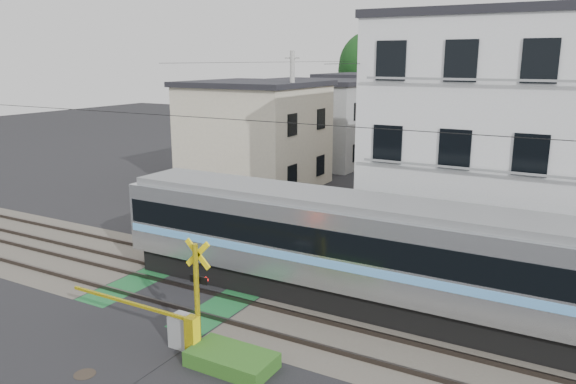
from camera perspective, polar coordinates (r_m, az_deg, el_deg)
The scene contains 13 objects.
ground at distance 19.89m, azimuth -9.38°, elevation -9.17°, with size 120.00×120.00×0.00m, color black.
track_bed at distance 19.87m, azimuth -9.39°, elevation -9.07°, with size 120.00×120.00×0.14m.
commuter_train at distance 17.55m, azimuth 7.26°, elevation -5.82°, with size 16.62×2.63×3.45m.
crossing_signal_near at distance 15.53m, azimuth -10.47°, elevation -13.06°, with size 4.74×0.65×3.09m.
crossing_signal_far at distance 23.87m, azimuth -8.83°, elevation -3.47°, with size 4.74×0.65×3.09m.
apartment_block at distance 24.08m, azimuth 21.72°, elevation 5.50°, with size 10.20×8.36×9.30m.
houses_row at distance 41.94m, azimuth 13.58°, elevation 7.10°, with size 22.07×31.35×6.80m.
tree_hill at distance 63.87m, azimuth 18.86°, elevation 10.98°, with size 40.00×13.45×11.39m.
catenary at distance 15.81m, azimuth 7.41°, elevation -0.91°, with size 60.00×5.04×7.00m.
utility_poles at distance 39.48m, azimuth 10.62°, elevation 8.10°, with size 7.90×42.00×8.00m.
pedestrian at distance 48.88m, azimuth 16.33°, elevation 4.99°, with size 0.65×0.42×1.77m, color black.
manhole_cover at distance 15.33m, azimuth -19.95°, elevation -17.02°, with size 0.54×0.54×0.02m, color #2D261E.
weed_patches at distance 18.77m, azimuth -5.32°, elevation -9.84°, with size 10.25×8.80×0.40m.
Camera 1 is at (11.70, -14.19, 7.57)m, focal length 35.00 mm.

